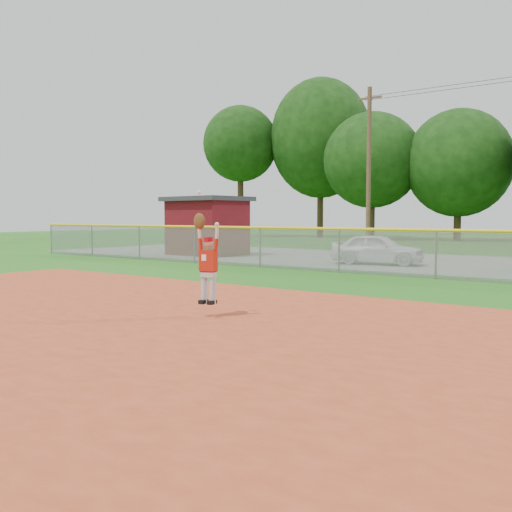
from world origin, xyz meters
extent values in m
plane|color=#205D15|center=(0.00, 0.00, 0.00)|extent=(120.00, 120.00, 0.00)
cube|color=#A53A1D|center=(0.00, -3.00, 0.02)|extent=(24.00, 16.00, 0.04)
cube|color=slate|center=(0.00, 16.00, 0.01)|extent=(44.00, 10.00, 0.03)
imported|color=white|center=(-3.59, 13.65, 0.64)|extent=(3.79, 2.10, 1.22)
cube|color=#530B11|center=(-12.71, 13.84, 1.33)|extent=(3.62, 2.85, 2.66)
cube|color=#333338|center=(-12.71, 13.84, 2.77)|extent=(4.08, 3.31, 0.21)
cube|color=gray|center=(0.00, 10.00, 0.75)|extent=(40.00, 0.03, 1.50)
cylinder|color=yellow|center=(0.00, 10.00, 1.50)|extent=(40.00, 0.10, 0.10)
cylinder|color=gray|center=(-20.00, 10.00, 0.75)|extent=(0.06, 0.06, 1.50)
cylinder|color=gray|center=(-16.67, 10.00, 0.75)|extent=(0.06, 0.06, 1.50)
cylinder|color=gray|center=(-13.33, 10.00, 0.75)|extent=(0.06, 0.06, 1.50)
cylinder|color=gray|center=(-10.00, 10.00, 0.75)|extent=(0.06, 0.06, 1.50)
cylinder|color=gray|center=(-6.67, 10.00, 0.75)|extent=(0.06, 0.06, 1.50)
cylinder|color=gray|center=(-3.33, 10.00, 0.75)|extent=(0.06, 0.06, 1.50)
cylinder|color=gray|center=(0.00, 10.00, 0.75)|extent=(0.06, 0.06, 1.50)
cylinder|color=#4C3823|center=(-8.00, 22.00, 4.50)|extent=(0.24, 0.24, 9.00)
cube|color=#4C3823|center=(-8.00, 22.00, 8.40)|extent=(1.40, 0.10, 0.10)
cylinder|color=#422D1C|center=(-27.25, 35.02, 2.93)|extent=(0.56, 0.56, 5.87)
ellipsoid|color=#193F0F|center=(-27.25, 35.02, 8.67)|extent=(6.95, 6.95, 7.05)
cylinder|color=#422D1C|center=(-20.61, 38.40, 3.05)|extent=(0.56, 0.56, 6.10)
ellipsoid|color=#193F0F|center=(-20.61, 38.40, 9.01)|extent=(9.19, 9.19, 10.85)
cylinder|color=#422D1C|center=(-14.62, 36.53, 2.22)|extent=(0.56, 0.56, 4.43)
ellipsoid|color=#193F0F|center=(-14.62, 36.53, 6.55)|extent=(8.01, 8.01, 7.88)
cylinder|color=#422D1C|center=(-8.07, 38.17, 2.05)|extent=(0.56, 0.56, 4.11)
ellipsoid|color=#193F0F|center=(-8.07, 38.17, 6.07)|extent=(8.19, 8.19, 8.39)
cylinder|color=silver|center=(-1.22, 0.77, 0.55)|extent=(0.14, 0.14, 0.53)
cylinder|color=silver|center=(-1.03, 0.80, 0.55)|extent=(0.14, 0.14, 0.53)
cube|color=black|center=(-1.21, 0.74, 0.32)|extent=(0.14, 0.23, 0.07)
cube|color=black|center=(-1.03, 0.77, 0.32)|extent=(0.14, 0.23, 0.07)
cube|color=silver|center=(-1.13, 0.78, 0.84)|extent=(0.30, 0.20, 0.11)
cube|color=maroon|center=(-1.13, 0.78, 0.90)|extent=(0.31, 0.21, 0.04)
cube|color=#B21B0C|center=(-1.13, 0.78, 1.10)|extent=(0.34, 0.23, 0.40)
cube|color=white|center=(-1.15, 0.69, 1.16)|extent=(0.09, 0.02, 0.12)
sphere|color=beige|center=(-1.13, 0.78, 1.45)|extent=(0.21, 0.21, 0.18)
cylinder|color=#A10916|center=(-1.13, 0.78, 1.50)|extent=(0.21, 0.21, 0.08)
cube|color=#A10916|center=(-1.11, 0.69, 1.46)|extent=(0.15, 0.13, 0.02)
cylinder|color=#B21B0C|center=(-1.29, 0.75, 1.41)|extent=(0.11, 0.09, 0.22)
cylinder|color=beige|center=(-1.31, 0.75, 1.63)|extent=(0.09, 0.08, 0.24)
ellipsoid|color=#4C2D14|center=(-1.31, 0.75, 1.83)|extent=(0.29, 0.17, 0.31)
sphere|color=white|center=(-1.31, 0.75, 2.37)|extent=(0.09, 0.09, 0.08)
cylinder|color=#B21B0C|center=(-0.96, 0.82, 1.41)|extent=(0.11, 0.09, 0.22)
cylinder|color=beige|center=(-0.94, 0.82, 1.63)|extent=(0.09, 0.08, 0.24)
sphere|color=beige|center=(-0.94, 0.82, 1.78)|extent=(0.10, 0.10, 0.08)
camera|label=1|loc=(5.93, -7.22, 1.93)|focal=40.00mm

